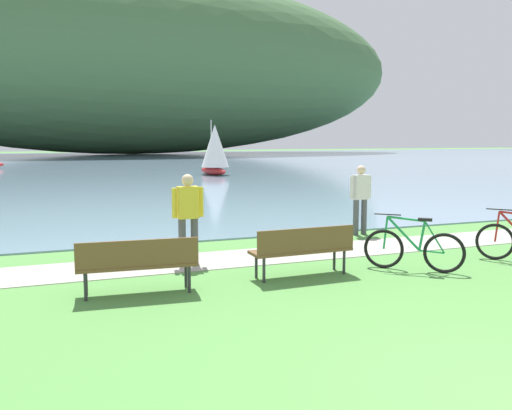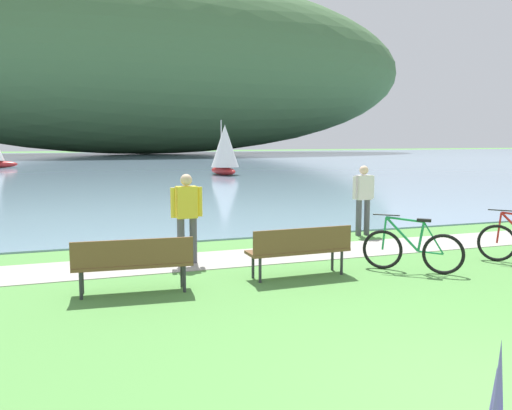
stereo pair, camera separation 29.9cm
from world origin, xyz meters
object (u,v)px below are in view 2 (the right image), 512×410
(bicycle_leaning_near_bench, at_px, (412,250))
(sailboat_mid_bay, at_px, (225,149))
(park_bench_further_along, at_px, (133,261))
(person_on_the_grass, at_px, (187,213))
(person_at_shoreline, at_px, (363,196))
(park_bench_near_camera, at_px, (300,247))

(bicycle_leaning_near_bench, bearing_deg, sailboat_mid_bay, 81.97)
(park_bench_further_along, height_order, person_on_the_grass, person_on_the_grass)
(person_at_shoreline, height_order, sailboat_mid_bay, sailboat_mid_bay)
(park_bench_near_camera, bearing_deg, person_at_shoreline, 46.08)
(bicycle_leaning_near_bench, distance_m, person_at_shoreline, 3.69)
(person_on_the_grass, bearing_deg, park_bench_near_camera, -44.83)
(park_bench_near_camera, height_order, park_bench_further_along, same)
(park_bench_near_camera, height_order, person_at_shoreline, person_at_shoreline)
(bicycle_leaning_near_bench, distance_m, person_on_the_grass, 4.17)
(bicycle_leaning_near_bench, relative_size, person_at_shoreline, 0.80)
(park_bench_near_camera, distance_m, person_on_the_grass, 2.33)
(bicycle_leaning_near_bench, height_order, person_on_the_grass, person_on_the_grass)
(bicycle_leaning_near_bench, relative_size, sailboat_mid_bay, 0.40)
(park_bench_further_along, distance_m, sailboat_mid_bay, 25.95)
(sailboat_mid_bay, bearing_deg, person_on_the_grass, -107.41)
(bicycle_leaning_near_bench, relative_size, person_on_the_grass, 0.80)
(park_bench_further_along, distance_m, bicycle_leaning_near_bench, 4.86)
(park_bench_further_along, relative_size, sailboat_mid_bay, 0.53)
(park_bench_further_along, distance_m, person_on_the_grass, 2.13)
(person_at_shoreline, distance_m, person_on_the_grass, 4.97)
(park_bench_further_along, bearing_deg, park_bench_near_camera, 1.92)
(person_on_the_grass, bearing_deg, park_bench_further_along, -124.89)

